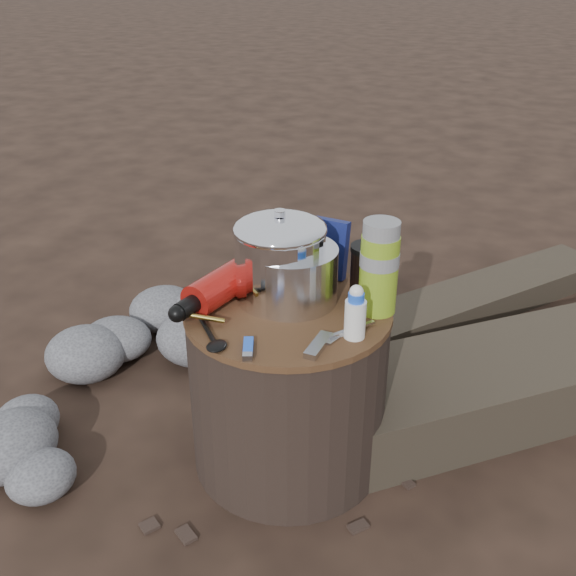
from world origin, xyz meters
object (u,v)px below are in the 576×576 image
at_px(fuel_bottle, 228,281).
at_px(travel_mug, 368,271).
at_px(stump, 288,387).
at_px(camping_pot, 280,258).
at_px(thermos, 379,268).

relative_size(fuel_bottle, travel_mug, 2.68).
height_order(stump, fuel_bottle, fuel_bottle).
bearing_deg(stump, travel_mug, 44.61).
xyz_separation_m(camping_pot, thermos, (0.22, 0.03, 0.00)).
height_order(fuel_bottle, thermos, thermos).
bearing_deg(thermos, travel_mug, 122.95).
distance_m(fuel_bottle, thermos, 0.35).
bearing_deg(camping_pot, thermos, 8.44).
distance_m(stump, thermos, 0.37).
relative_size(camping_pot, thermos, 0.98).
distance_m(stump, camping_pot, 0.32).
bearing_deg(thermos, stump, -158.71).
bearing_deg(camping_pot, stump, -47.32).
bearing_deg(fuel_bottle, stump, 9.50).
bearing_deg(thermos, fuel_bottle, -167.91).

